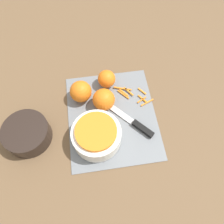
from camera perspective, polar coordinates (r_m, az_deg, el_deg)
The scene contains 9 objects.
ground_plane at distance 0.82m, azimuth 0.00°, elevation -1.16°, with size 4.00×4.00×0.00m, color brown.
cutting_board at distance 0.81m, azimuth 0.00°, elevation -1.07°, with size 0.39×0.32×0.01m.
bowl_speckled at distance 0.74m, azimuth -4.06°, elevation -6.06°, with size 0.17×0.17×0.08m.
bowl_dark at distance 0.81m, azimuth -21.27°, elevation -5.30°, with size 0.16×0.16×0.07m.
knife at distance 0.79m, azimuth 6.11°, elevation -3.01°, with size 0.19×0.18×0.02m.
orange_left at distance 0.80m, azimuth -2.17°, elevation 3.26°, with size 0.08×0.08×0.08m.
orange_right at distance 0.82m, azimuth -8.17°, elevation 5.32°, with size 0.08×0.08×0.08m.
orange_back at distance 0.86m, azimuth -1.38°, elevation 8.66°, with size 0.07×0.07×0.07m.
peel_pile at distance 0.86m, azimuth 5.49°, elevation 4.56°, with size 0.10×0.15×0.01m.
Camera 1 is at (-0.36, 0.05, 0.73)m, focal length 35.00 mm.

